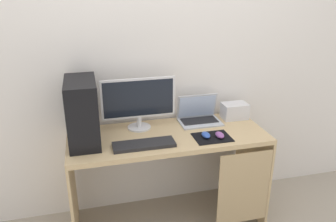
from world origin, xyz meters
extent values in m
plane|color=#9E9384|center=(0.00, 0.00, 0.00)|extent=(8.00, 8.00, 0.00)
cube|color=silver|center=(0.00, 0.33, 1.30)|extent=(4.00, 0.04, 2.60)
cube|color=tan|center=(0.00, 0.00, 0.75)|extent=(1.43, 0.58, 0.03)
cube|color=tan|center=(-0.71, 0.00, 0.37)|extent=(0.02, 0.58, 0.73)
cube|color=tan|center=(0.71, 0.00, 0.37)|extent=(0.02, 0.58, 0.73)
cube|color=tan|center=(0.50, -0.28, 0.40)|extent=(0.40, 0.01, 0.59)
cube|color=black|center=(-0.59, 0.03, 0.99)|extent=(0.20, 0.41, 0.44)
cylinder|color=silver|center=(-0.18, 0.16, 0.77)|extent=(0.18, 0.18, 0.01)
cylinder|color=silver|center=(-0.18, 0.16, 0.82)|extent=(0.04, 0.04, 0.08)
cube|color=silver|center=(-0.18, 0.15, 1.01)|extent=(0.55, 0.02, 0.30)
cube|color=black|center=(-0.18, 0.14, 1.01)|extent=(0.52, 0.00, 0.27)
cube|color=#B7BCC6|center=(0.29, 0.14, 0.77)|extent=(0.32, 0.22, 0.01)
cube|color=black|center=(0.29, 0.16, 0.78)|extent=(0.28, 0.14, 0.00)
cube|color=#B7BCC6|center=(0.29, 0.22, 0.88)|extent=(0.32, 0.05, 0.20)
cube|color=#ADC1E5|center=(0.29, 0.22, 0.88)|extent=(0.30, 0.04, 0.18)
cube|color=silver|center=(0.60, 0.17, 0.83)|extent=(0.20, 0.14, 0.12)
cube|color=#232326|center=(-0.20, -0.15, 0.78)|extent=(0.42, 0.14, 0.02)
cube|color=black|center=(0.29, -0.14, 0.77)|extent=(0.26, 0.20, 0.00)
ellipsoid|color=#2D51B2|center=(0.25, -0.13, 0.79)|extent=(0.06, 0.10, 0.03)
ellipsoid|color=#8C4C99|center=(0.34, -0.15, 0.79)|extent=(0.06, 0.10, 0.03)
camera|label=1|loc=(-0.54, -2.15, 1.81)|focal=35.85mm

